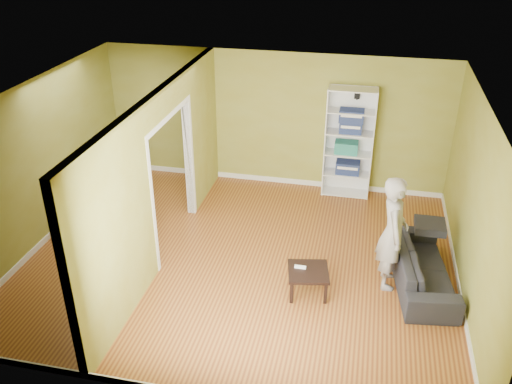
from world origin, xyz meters
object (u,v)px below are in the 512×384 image
sofa (423,262)px  chair_left (65,187)px  dining_table (103,182)px  coffee_table (308,274)px  bookshelf (349,142)px  chair_far (121,178)px  chair_near (91,210)px  person (394,224)px

sofa → chair_left: size_ratio=1.92×
dining_table → chair_left: chair_left is taller
sofa → coffee_table: 1.68m
bookshelf → chair_far: 4.23m
chair_left → chair_near: chair_left is taller
chair_near → sofa: bearing=-25.6°
chair_near → chair_far: chair_far is taller
bookshelf → chair_near: 4.72m
coffee_table → chair_near: bearing=168.4°
chair_left → coffee_table: bearing=70.0°
coffee_table → chair_near: 3.76m
chair_far → dining_table: bearing=103.6°
person → bookshelf: bookshelf is taller
bookshelf → coffee_table: 3.30m
coffee_table → chair_far: bearing=152.1°
sofa → bookshelf: bearing=18.1°
person → chair_near: size_ratio=2.10×
coffee_table → chair_left: 4.70m
dining_table → chair_left: (-0.79, 0.07, -0.22)m
person → chair_left: bearing=76.6°
person → chair_far: size_ratio=2.04×
coffee_table → person: bearing=23.2°
person → chair_far: (-4.79, 1.48, -0.51)m
coffee_table → chair_left: (-4.49, 1.37, 0.18)m
chair_near → bookshelf: bearing=7.9°
chair_near → chair_far: 1.20m
sofa → chair_far: (-5.27, 1.38, 0.13)m
bookshelf → dining_table: (-4.01, -1.91, -0.32)m
person → chair_far: 5.04m
person → chair_left: size_ratio=2.01×
coffee_table → chair_left: chair_left is taller
person → chair_near: bearing=82.3°
coffee_table → chair_far: chair_far is taller
dining_table → chair_far: chair_far is taller
person → bookshelf: bearing=11.8°
chair_left → chair_far: chair_left is taller
dining_table → chair_far: size_ratio=1.30×
dining_table → chair_near: chair_near is taller
person → bookshelf: 2.85m
dining_table → coffee_table: bearing=-19.3°
sofa → chair_near: chair_near is taller
sofa → bookshelf: size_ratio=0.92×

